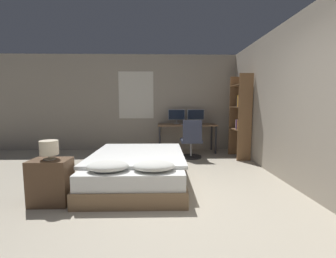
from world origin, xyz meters
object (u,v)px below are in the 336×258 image
at_px(bed, 138,168).
at_px(computer_mouse, 198,124).
at_px(bedside_lamp, 49,148).
at_px(monitor_right, 196,115).
at_px(nightstand, 51,182).
at_px(monitor_left, 177,115).
at_px(office_chair, 191,143).
at_px(keyboard, 188,125).
at_px(bookshelf, 241,114).
at_px(desk, 187,128).

bearing_deg(bed, computer_mouse, 58.77).
xyz_separation_m(bedside_lamp, monitor_right, (2.41, 3.42, 0.25)).
distance_m(nightstand, monitor_left, 3.96).
xyz_separation_m(nightstand, bedside_lamp, (-0.00, -0.00, 0.45)).
distance_m(bed, office_chair, 2.05).
height_order(monitor_right, keyboard, monitor_right).
distance_m(monitor_left, bookshelf, 1.78).
height_order(bed, keyboard, keyboard).
height_order(nightstand, monitor_right, monitor_right).
bearing_deg(bed, monitor_right, 62.96).
distance_m(desk, computer_mouse, 0.36).
bearing_deg(desk, monitor_right, 38.28).
height_order(keyboard, office_chair, office_chair).
height_order(monitor_left, office_chair, monitor_left).
bearing_deg(keyboard, desk, 90.00).
distance_m(monitor_right, office_chair, 1.15).
height_order(keyboard, computer_mouse, computer_mouse).
relative_size(keyboard, computer_mouse, 5.10).
distance_m(nightstand, office_chair, 3.29).
distance_m(desk, monitor_right, 0.47).
distance_m(monitor_left, computer_mouse, 0.72).
bearing_deg(bed, keyboard, 64.08).
relative_size(nightstand, bedside_lamp, 2.39).
height_order(desk, monitor_right, monitor_right).
relative_size(bed, nightstand, 3.46).
relative_size(nightstand, office_chair, 0.63).
relative_size(computer_mouse, bookshelf, 0.03).
bearing_deg(computer_mouse, nightstand, -128.73).
bearing_deg(monitor_left, keyboard, -57.43).
bearing_deg(bed, nightstand, -143.97).
bearing_deg(monitor_right, monitor_left, 180.00).
distance_m(bed, bookshelf, 2.98).
distance_m(bed, desk, 2.71).
height_order(bedside_lamp, computer_mouse, bedside_lamp).
distance_m(bedside_lamp, monitor_right, 4.19).
bearing_deg(computer_mouse, keyboard, 180.00).
distance_m(monitor_left, monitor_right, 0.54).
bearing_deg(computer_mouse, bed, -121.23).
relative_size(bedside_lamp, monitor_left, 0.52).
distance_m(computer_mouse, office_chair, 0.70).
relative_size(bedside_lamp, desk, 0.16).
height_order(nightstand, desk, desk).
xyz_separation_m(bed, computer_mouse, (1.35, 2.23, 0.54)).
bearing_deg(desk, computer_mouse, -38.20).
bearing_deg(nightstand, bookshelf, 36.22).
bearing_deg(desk, bedside_lamp, -123.64).
height_order(bedside_lamp, monitor_right, monitor_right).
distance_m(bedside_lamp, bookshelf, 4.17).
xyz_separation_m(bed, office_chair, (1.12, 1.71, 0.14)).
xyz_separation_m(nightstand, bookshelf, (3.35, 2.46, 0.79)).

